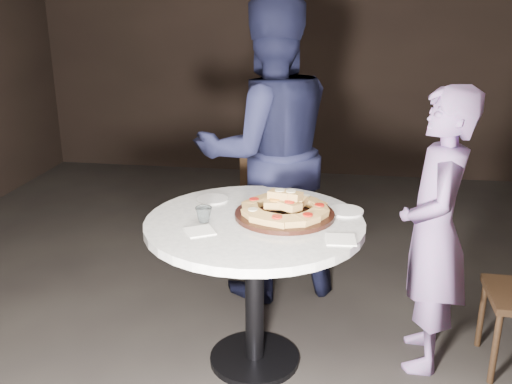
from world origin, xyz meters
TOP-DOWN VIEW (x-y plane):
  - floor at (0.00, 0.00)m, footprint 7.00×7.00m
  - table at (-0.10, -0.09)m, footprint 1.40×1.40m
  - serving_board at (0.05, -0.02)m, footprint 0.59×0.59m
  - focaccia_pile at (0.05, -0.01)m, footprint 0.45×0.46m
  - plate_left at (-0.37, 0.17)m, footprint 0.21×0.21m
  - plate_right at (0.35, 0.09)m, footprint 0.22×0.22m
  - water_glass at (-0.34, -0.15)m, footprint 0.10×0.10m
  - napkin_near at (-0.33, -0.28)m, footprint 0.17×0.17m
  - napkin_far at (0.33, -0.28)m, footprint 0.14×0.14m
  - chair_far at (-0.16, 1.28)m, footprint 0.52×0.54m
  - diner_navy at (-0.14, 0.75)m, footprint 1.14×1.04m
  - diner_teal at (0.80, 0.08)m, footprint 0.39×0.57m

SIDE VIEW (x-z plane):
  - floor at x=0.00m, z-range 0.00..0.00m
  - chair_far at x=-0.16m, z-range 0.07..1.03m
  - table at x=-0.10m, z-range 0.26..1.08m
  - diner_teal at x=0.80m, z-range 0.00..1.49m
  - napkin_near at x=-0.33m, z-range 0.82..0.83m
  - napkin_far at x=0.33m, z-range 0.82..0.83m
  - plate_left at x=-0.37m, z-range 0.82..0.83m
  - plate_right at x=0.35m, z-range 0.82..0.83m
  - serving_board at x=0.05m, z-range 0.82..0.85m
  - water_glass at x=-0.34m, z-range 0.82..0.90m
  - focaccia_pile at x=0.05m, z-range 0.82..0.94m
  - diner_navy at x=-0.14m, z-range 0.00..1.91m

